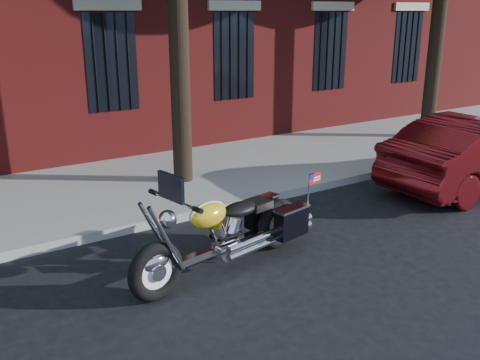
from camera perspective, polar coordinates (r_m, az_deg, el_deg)
ground at (r=7.74m, az=0.40°, el=-7.08°), size 120.00×120.00×0.00m
curb at (r=8.81m, az=-4.49°, el=-3.46°), size 40.00×0.16×0.15m
sidewalk at (r=10.42m, az=-9.39°, el=-0.29°), size 40.00×3.60×0.15m
motorcycle at (r=6.92m, az=-0.91°, el=-5.65°), size 2.96×1.18×1.48m
car_maroon at (r=11.03m, az=24.24°, el=2.69°), size 4.18×1.46×1.38m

